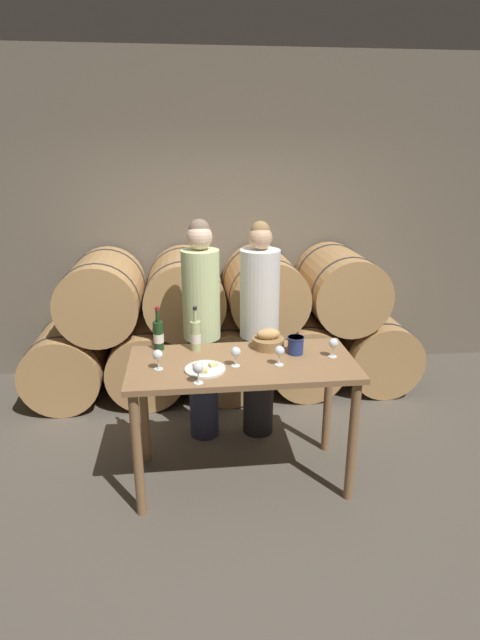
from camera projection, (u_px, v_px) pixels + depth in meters
ground_plane at (242, 478)px, 3.71m from camera, size 10.00×10.00×0.00m
stone_wall_back at (219, 220)px, 5.15m from camera, size 10.00×0.12×3.20m
barrel_stack at (225, 326)px, 4.90m from camera, size 3.77×0.96×1.39m
tasting_table at (242, 380)px, 3.44m from camera, size 1.54×0.72×0.94m
person_left at (202, 329)px, 3.96m from camera, size 0.29×0.29×1.82m
person_right at (259, 330)px, 4.02m from camera, size 0.31×0.31×1.80m
wine_bottle_red at (158, 335)px, 3.56m from camera, size 0.08×0.08×0.32m
wine_bottle_white at (196, 335)px, 3.55m from camera, size 0.08×0.08×0.33m
blue_crock at (296, 344)px, 3.50m from camera, size 0.12×0.12×0.13m
bread_basket at (268, 340)px, 3.61m from camera, size 0.23×0.23×0.14m
cheese_plate at (205, 369)px, 3.26m from camera, size 0.27×0.27×0.04m
wine_glass_far_left at (158, 355)px, 3.24m from camera, size 0.07×0.07×0.14m
wine_glass_left at (198, 369)px, 3.05m from camera, size 0.07×0.07×0.14m
wine_glass_center at (236, 352)px, 3.29m from camera, size 0.07×0.07×0.14m
wine_glass_right at (280, 351)px, 3.31m from camera, size 0.07×0.07×0.14m
wine_glass_far_right at (333, 344)px, 3.44m from camera, size 0.07×0.07×0.14m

